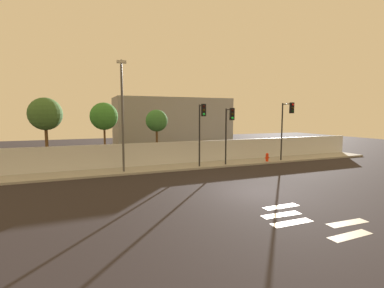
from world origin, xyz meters
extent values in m
plane|color=#262125|center=(0.00, 0.00, 0.00)|extent=(80.00, 80.00, 0.00)
cube|color=#9F9F9F|center=(0.00, 8.20, 0.07)|extent=(36.00, 2.40, 0.15)
cube|color=silver|center=(0.00, 9.49, 1.05)|extent=(36.00, 0.18, 1.80)
cube|color=silver|center=(0.01, -5.80, 0.00)|extent=(1.81, 0.49, 0.01)
cube|color=silver|center=(0.94, -4.95, 0.00)|extent=(1.82, 0.51, 0.01)
cube|color=silver|center=(-1.03, -4.10, 0.00)|extent=(1.80, 0.46, 0.01)
cube|color=silver|center=(-0.83, -3.25, 0.00)|extent=(1.81, 0.50, 0.01)
cube|color=silver|center=(-0.13, -2.40, 0.00)|extent=(1.80, 0.45, 0.01)
cylinder|color=black|center=(8.16, 7.55, 2.67)|extent=(0.12, 0.12, 5.05)
cylinder|color=black|center=(8.09, 6.90, 5.10)|extent=(0.22, 1.31, 0.08)
cube|color=black|center=(8.02, 6.24, 4.75)|extent=(0.36, 0.24, 0.90)
sphere|color=red|center=(8.00, 6.13, 5.02)|extent=(0.18, 0.18, 0.18)
sphere|color=#33260A|center=(8.00, 6.13, 4.74)|extent=(0.18, 0.18, 0.18)
sphere|color=black|center=(8.00, 6.13, 4.46)|extent=(0.18, 0.18, 0.18)
cylinder|color=black|center=(0.19, 7.55, 2.56)|extent=(0.12, 0.12, 4.82)
cylinder|color=black|center=(0.08, 6.94, 4.87)|extent=(0.30, 1.23, 0.08)
cube|color=black|center=(-0.03, 6.34, 4.52)|extent=(0.37, 0.26, 0.90)
sphere|color=black|center=(-0.05, 6.22, 4.79)|extent=(0.18, 0.18, 0.18)
sphere|color=#33260A|center=(-0.05, 6.22, 4.51)|extent=(0.18, 0.18, 0.18)
sphere|color=#19F24C|center=(-0.05, 6.22, 4.23)|extent=(0.18, 0.18, 0.18)
cylinder|color=black|center=(2.53, 7.55, 2.42)|extent=(0.12, 0.12, 4.53)
cylinder|color=black|center=(2.37, 6.81, 4.58)|extent=(0.40, 1.50, 0.08)
cube|color=black|center=(2.21, 6.07, 4.23)|extent=(0.38, 0.27, 0.90)
sphere|color=black|center=(2.18, 5.96, 4.50)|extent=(0.18, 0.18, 0.18)
sphere|color=#33260A|center=(2.18, 5.96, 4.22)|extent=(0.18, 0.18, 0.18)
sphere|color=#19F24C|center=(2.18, 5.96, 3.94)|extent=(0.18, 0.18, 0.18)
cylinder|color=#4C4C51|center=(-5.62, 7.75, 3.89)|extent=(0.16, 0.16, 7.48)
cylinder|color=#4C4C51|center=(-5.74, 6.87, 7.58)|extent=(0.34, 1.78, 0.10)
cube|color=beige|center=(-5.86, 5.99, 7.48)|extent=(0.63, 0.32, 0.16)
cylinder|color=red|center=(6.58, 7.45, 0.43)|extent=(0.24, 0.24, 0.56)
sphere|color=red|center=(6.58, 7.45, 0.75)|extent=(0.26, 0.26, 0.26)
cylinder|color=red|center=(6.41, 7.45, 0.46)|extent=(0.10, 0.09, 0.09)
cylinder|color=red|center=(6.75, 7.45, 0.46)|extent=(0.10, 0.09, 0.09)
cylinder|color=brown|center=(-10.73, 10.93, 1.79)|extent=(0.23, 0.23, 3.58)
sphere|color=#3C6731|center=(-10.73, 10.93, 4.24)|extent=(2.40, 2.40, 2.40)
cylinder|color=brown|center=(-6.59, 10.93, 1.73)|extent=(0.16, 0.16, 3.46)
sphere|color=#388232|center=(-6.59, 10.93, 4.06)|extent=(2.18, 2.18, 2.18)
cylinder|color=brown|center=(-2.30, 10.93, 1.59)|extent=(0.20, 0.20, 3.17)
sphere|color=#367538|center=(-2.30, 10.93, 3.69)|extent=(1.87, 1.87, 1.87)
cube|color=gray|center=(3.34, 23.49, 3.18)|extent=(15.09, 6.00, 6.36)
camera|label=1|loc=(-8.62, -12.35, 4.17)|focal=26.26mm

